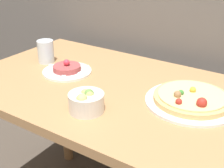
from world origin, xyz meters
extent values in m
cube|color=#AD7F51|center=(0.00, 0.37, 0.78)|extent=(1.20, 0.74, 0.03)
cylinder|color=#AD7F51|center=(-0.54, 0.68, 0.38)|extent=(0.06, 0.06, 0.76)
cylinder|color=white|center=(0.33, 0.41, 0.80)|extent=(0.33, 0.33, 0.01)
cylinder|color=#DBB26B|center=(0.33, 0.41, 0.82)|extent=(0.27, 0.27, 0.02)
cylinder|color=beige|center=(0.33, 0.41, 0.83)|extent=(0.24, 0.24, 0.01)
sphere|color=#997047|center=(0.29, 0.37, 0.84)|extent=(0.03, 0.03, 0.03)
sphere|color=#B22D23|center=(0.31, 0.32, 0.84)|extent=(0.02, 0.02, 0.02)
sphere|color=#387F33|center=(0.29, 0.39, 0.84)|extent=(0.02, 0.02, 0.02)
sphere|color=gold|center=(0.32, 0.43, 0.84)|extent=(0.02, 0.02, 0.02)
sphere|color=#B22D23|center=(0.38, 0.35, 0.84)|extent=(0.04, 0.04, 0.04)
cylinder|color=white|center=(-0.23, 0.38, 0.80)|extent=(0.21, 0.21, 0.01)
cylinder|color=#A84747|center=(-0.23, 0.38, 0.82)|extent=(0.12, 0.12, 0.02)
sphere|color=#E0384C|center=(-0.23, 0.38, 0.85)|extent=(0.03, 0.03, 0.03)
cube|color=white|center=(-0.14, 0.38, 0.81)|extent=(0.04, 0.02, 0.01)
cube|color=white|center=(-0.18, 0.45, 0.81)|extent=(0.03, 0.04, 0.01)
cube|color=white|center=(-0.27, 0.45, 0.81)|extent=(0.03, 0.04, 0.01)
cube|color=white|center=(-0.31, 0.38, 0.81)|extent=(0.04, 0.02, 0.01)
cube|color=white|center=(-0.27, 0.31, 0.81)|extent=(0.03, 0.04, 0.01)
cube|color=white|center=(-0.18, 0.31, 0.81)|extent=(0.03, 0.04, 0.01)
cylinder|color=silver|center=(0.05, 0.16, 0.83)|extent=(0.12, 0.12, 0.06)
sphere|color=#B7BC70|center=(0.06, 0.13, 0.86)|extent=(0.04, 0.04, 0.04)
sphere|color=#A3B25B|center=(0.06, 0.17, 0.86)|extent=(0.03, 0.03, 0.03)
sphere|color=#A3B25B|center=(0.04, 0.17, 0.86)|extent=(0.03, 0.03, 0.03)
sphere|color=#668E42|center=(0.05, 0.17, 0.86)|extent=(0.03, 0.03, 0.03)
cylinder|color=silver|center=(-0.39, 0.42, 0.85)|extent=(0.08, 0.08, 0.11)
camera|label=1|loc=(0.63, -0.56, 1.33)|focal=50.00mm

